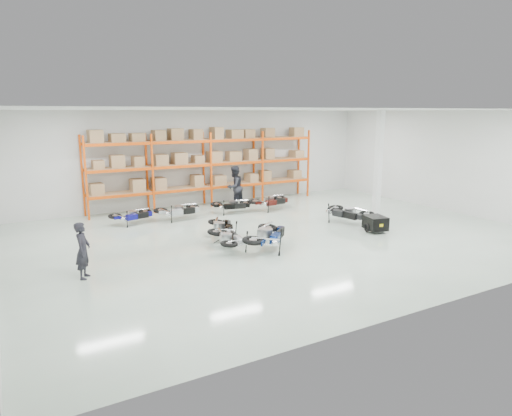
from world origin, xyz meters
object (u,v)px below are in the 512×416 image
person_back (235,187)px  moto_back_a (132,213)px  moto_back_d (270,198)px  moto_touring_right (347,209)px  moto_back_c (232,202)px  person_left (83,250)px  moto_silver_left (229,235)px  moto_black_far_left (222,224)px  trailer (375,223)px  moto_blue_centre (268,231)px  moto_back_b (179,207)px

person_back → moto_back_a: bearing=-15.9°
moto_back_d → person_back: bearing=37.2°
moto_touring_right → moto_back_a: size_ratio=1.19×
moto_back_c → moto_back_a: bearing=103.9°
moto_touring_right → moto_back_a: 8.64m
moto_back_c → person_left: person_left is taller
moto_silver_left → moto_black_far_left: (0.37, 1.34, 0.03)m
trailer → person_left: 10.35m
moto_blue_centre → moto_back_c: 5.68m
moto_back_c → person_left: 8.88m
moto_back_b → moto_back_d: 4.37m
moto_back_a → person_left: (-2.74, -5.43, 0.30)m
moto_blue_centre → trailer: bearing=-134.2°
moto_black_far_left → trailer: bearing=-175.8°
moto_touring_right → moto_back_a: (-7.60, 4.12, -0.09)m
moto_blue_centre → moto_back_a: moto_blue_centre is taller
moto_back_c → moto_silver_left: bearing=168.2°
person_left → moto_back_b: bearing=-15.7°
moto_touring_right → moto_back_b: bearing=134.7°
moto_silver_left → moto_back_b: moto_back_b is taller
moto_black_far_left → moto_touring_right: size_ratio=0.93×
moto_silver_left → trailer: moto_silver_left is taller
moto_back_a → moto_blue_centre: bearing=-163.4°
moto_black_far_left → moto_silver_left: bearing=99.2°
moto_back_a → person_back: person_back is taller
moto_back_b → moto_back_c: 2.50m
moto_blue_centre → moto_back_c: (1.44, 5.49, -0.13)m
moto_back_d → moto_back_c: bearing=75.6°
moto_silver_left → trailer: size_ratio=1.09×
moto_black_far_left → moto_touring_right: (5.40, -0.41, 0.04)m
moto_silver_left → moto_back_d: moto_back_d is taller
moto_back_b → moto_back_c: moto_back_b is taller
moto_back_b → person_left: 7.00m
moto_black_far_left → moto_touring_right: 5.42m
moto_blue_centre → moto_touring_right: (4.65, 1.51, -0.05)m
person_left → moto_back_c: bearing=-27.8°
moto_back_a → moto_back_b: size_ratio=0.92×
moto_touring_right → moto_back_b: size_ratio=1.09×
moto_touring_right → person_left: size_ratio=1.20×
moto_blue_centre → moto_back_c: size_ratio=1.27×
person_back → person_left: bearing=13.4°
moto_touring_right → moto_back_d: (-1.35, 3.74, -0.04)m
moto_back_d → person_left: person_left is taller
moto_back_c → person_back: bearing=-17.1°
moto_silver_left → moto_touring_right: bearing=-160.5°
moto_touring_right → trailer: bearing=-100.7°
trailer → moto_back_a: 9.51m
person_back → moto_back_d: bearing=108.9°
moto_silver_left → moto_back_b: bearing=-80.2°
moto_blue_centre → moto_back_a: bearing=-15.5°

